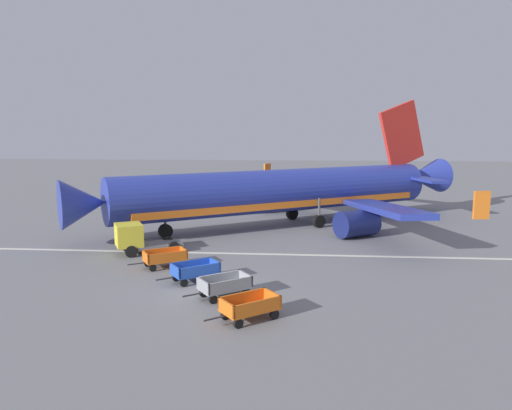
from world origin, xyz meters
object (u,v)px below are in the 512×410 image
Objects in this scene: baggage_cart_second_in_row at (225,286)px; baggage_cart_third_in_row at (195,271)px; baggage_cart_nearest at (250,307)px; baggage_cart_fourth_in_row at (165,258)px; traffic_cone_near_plane at (141,235)px; service_truck_beside_carts at (136,238)px; airplane at (291,191)px.

baggage_cart_third_in_row is (-2.01, 2.41, 0.00)m from baggage_cart_second_in_row.
baggage_cart_third_in_row is at bearing 124.16° from baggage_cart_nearest.
baggage_cart_nearest is at bearing -61.37° from baggage_cart_second_in_row.
baggage_cart_fourth_in_row reaches higher than traffic_cone_near_plane.
baggage_cart_third_in_row is 3.60m from baggage_cart_fourth_in_row.
baggage_cart_second_in_row is at bearing -48.55° from baggage_cart_fourth_in_row.
traffic_cone_near_plane is (-3.91, 7.45, -0.25)m from baggage_cart_fourth_in_row.
baggage_cart_second_in_row reaches higher than traffic_cone_near_plane.
service_truck_beside_carts is (-7.27, 8.13, 0.50)m from baggage_cart_second_in_row.
baggage_cart_fourth_in_row is at bearing -47.62° from service_truck_beside_carts.
service_truck_beside_carts is 4.57m from traffic_cone_near_plane.
airplane is 7.08× the size of service_truck_beside_carts.
baggage_cart_nearest is 0.96× the size of baggage_cart_fourth_in_row.
airplane is 10.30× the size of baggage_cart_nearest.
baggage_cart_nearest and baggage_cart_third_in_row have the same top height.
baggage_cart_nearest is (-1.66, -21.96, -2.45)m from airplane.
baggage_cart_fourth_in_row is at bearing 131.45° from baggage_cart_second_in_row.
airplane is at bearing 29.89° from traffic_cone_near_plane.
traffic_cone_near_plane is at bearing 122.89° from baggage_cart_nearest.
baggage_cart_third_in_row is at bearing 129.80° from baggage_cart_second_in_row.
traffic_cone_near_plane is (-8.37, 12.50, -0.25)m from baggage_cart_second_in_row.
service_truck_beside_carts reaches higher than baggage_cart_second_in_row.
baggage_cart_second_in_row is 6.74m from baggage_cart_fourth_in_row.
baggage_cart_third_in_row is 4.67× the size of traffic_cone_near_plane.
baggage_cart_third_in_row is at bearing -57.78° from traffic_cone_near_plane.
service_truck_beside_carts is (-5.26, 5.72, 0.50)m from baggage_cart_third_in_row.
traffic_cone_near_plane is at bearing 104.11° from service_truck_beside_carts.
baggage_cart_second_in_row is at bearing -50.20° from baggage_cart_third_in_row.
baggage_cart_fourth_in_row is (-7.66, -14.10, -2.45)m from airplane.
baggage_cart_nearest is 4.60× the size of traffic_cone_near_plane.
baggage_cart_second_in_row is 3.14m from baggage_cart_third_in_row.
airplane reaches higher than baggage_cart_second_in_row.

